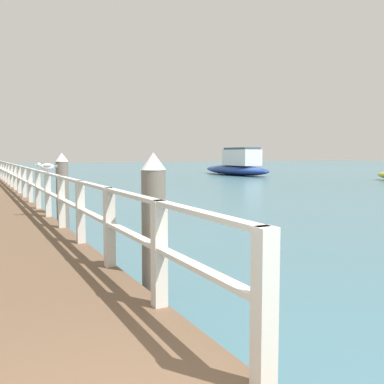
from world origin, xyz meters
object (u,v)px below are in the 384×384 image
Objects in this scene: dock_piling_far at (62,191)px; seagull_foreground at (47,166)px; boat_2 at (237,166)px; dock_piling_near at (154,228)px.

dock_piling_far reaches higher than seagull_foreground.
seagull_foreground is at bearing -133.30° from dock_piling_far.
dock_piling_far is 0.21× the size of boat_2.
boat_2 reaches higher than seagull_foreground.
dock_piling_far is at bearing 90.00° from dock_piling_near.
dock_piling_near is 31.10m from boat_2.
seagull_foreground is at bearing 48.58° from boat_2.
dock_piling_near is 3.70× the size of seagull_foreground.
dock_piling_near is 5.36m from seagull_foreground.
dock_piling_near is 5.72m from dock_piling_far.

